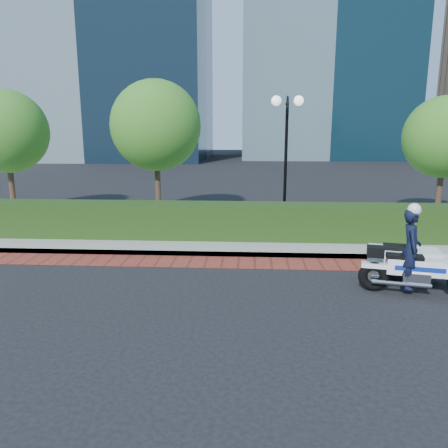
# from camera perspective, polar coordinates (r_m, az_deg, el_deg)

# --- Properties ---
(ground) EXTENTS (120.00, 120.00, 0.00)m
(ground) POSITION_cam_1_polar(r_m,az_deg,el_deg) (9.75, 4.12, -7.78)
(ground) COLOR black
(ground) RESTS_ON ground
(brick_strip) EXTENTS (60.00, 1.00, 0.01)m
(brick_strip) POSITION_cam_1_polar(r_m,az_deg,el_deg) (11.16, 4.04, -5.09)
(brick_strip) COLOR maroon
(brick_strip) RESTS_ON ground
(sidewalk) EXTENTS (60.00, 8.00, 0.15)m
(sidewalk) POSITION_cam_1_polar(r_m,az_deg,el_deg) (15.50, 3.89, 0.17)
(sidewalk) COLOR gray
(sidewalk) RESTS_ON ground
(hedge_main) EXTENTS (18.00, 1.20, 1.00)m
(hedge_main) POSITION_cam_1_polar(r_m,az_deg,el_deg) (13.03, 4.00, 0.40)
(hedge_main) COLOR black
(hedge_main) RESTS_ON sidewalk
(lamppost) EXTENTS (1.02, 0.70, 4.21)m
(lamppost) POSITION_cam_1_polar(r_m,az_deg,el_deg) (14.40, 8.14, 10.71)
(lamppost) COLOR black
(lamppost) RESTS_ON sidewalk
(tree_a) EXTENTS (3.00, 3.00, 4.58)m
(tree_a) POSITION_cam_1_polar(r_m,az_deg,el_deg) (17.98, -26.58, 10.72)
(tree_a) COLOR #332319
(tree_a) RESTS_ON sidewalk
(tree_b) EXTENTS (3.20, 3.20, 4.89)m
(tree_b) POSITION_cam_1_polar(r_m,az_deg,el_deg) (16.00, -8.88, 12.56)
(tree_b) COLOR #332319
(tree_b) RESTS_ON sidewalk
(tree_c) EXTENTS (2.80, 2.80, 4.30)m
(tree_c) POSITION_cam_1_polar(r_m,az_deg,el_deg) (17.00, 26.89, 10.07)
(tree_c) COLOR #332319
(tree_c) RESTS_ON sidewalk
(police_motorcycle) EXTENTS (2.34, 1.89, 1.90)m
(police_motorcycle) POSITION_cam_1_polar(r_m,az_deg,el_deg) (10.06, 23.30, -4.24)
(police_motorcycle) COLOR black
(police_motorcycle) RESTS_ON ground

